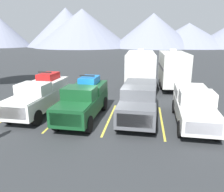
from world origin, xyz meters
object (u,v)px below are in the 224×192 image
pickup_truck_b (84,99)px  pickup_truck_c (139,100)px  pickup_truck_a (40,95)px  pickup_truck_d (194,105)px  camper_trailer_a (140,68)px  camper_trailer_b (173,68)px

pickup_truck_b → pickup_truck_c: size_ratio=1.00×
pickup_truck_a → pickup_truck_d: (9.79, -0.61, -0.10)m
pickup_truck_b → camper_trailer_a: size_ratio=0.69×
pickup_truck_a → pickup_truck_c: size_ratio=1.04×
pickup_truck_a → pickup_truck_b: bearing=-11.6°
pickup_truck_c → camper_trailer_a: bearing=91.1°
pickup_truck_a → pickup_truck_c: 6.60m
pickup_truck_b → camper_trailer_b: bearing=55.5°
pickup_truck_a → pickup_truck_c: bearing=-2.2°
pickup_truck_b → pickup_truck_c: (3.40, 0.40, -0.04)m
pickup_truck_b → pickup_truck_c: 3.43m
pickup_truck_a → camper_trailer_a: (6.42, 8.22, 0.77)m
pickup_truck_d → camper_trailer_a: 9.49m
pickup_truck_a → pickup_truck_b: (3.19, -0.65, -0.01)m
pickup_truck_a → pickup_truck_d: pickup_truck_a is taller
pickup_truck_b → pickup_truck_a: bearing=168.4°
pickup_truck_a → camper_trailer_b: size_ratio=0.82×
pickup_truck_d → pickup_truck_c: bearing=173.6°
pickup_truck_b → pickup_truck_c: bearing=6.7°
pickup_truck_a → pickup_truck_d: size_ratio=1.04×
pickup_truck_c → camper_trailer_a: (-0.17, 8.48, 0.82)m
camper_trailer_a → pickup_truck_c: bearing=-88.9°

